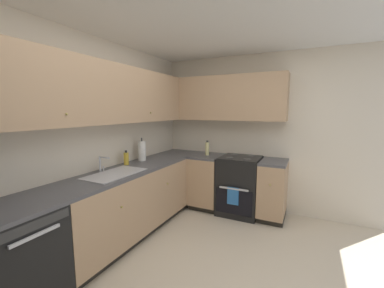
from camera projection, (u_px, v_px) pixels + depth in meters
The scene contains 15 objects.
wall_back at pixel (80, 144), 2.78m from camera, with size 4.21×0.05×2.50m, color beige.
wall_right at pixel (263, 134), 3.89m from camera, with size 0.05×3.43×2.50m, color beige.
dishwasher at pixel (15, 263), 1.92m from camera, with size 0.60×0.63×0.86m.
lower_cabinets_back at pixel (128, 204), 3.12m from camera, with size 2.08×0.62×0.86m.
countertop_back at pixel (127, 171), 3.06m from camera, with size 3.28×0.60×0.04m, color #4C4C51.
lower_cabinets_right at pixel (234, 186), 3.88m from camera, with size 0.62×1.48×0.86m.
countertop_right at pixel (234, 159), 3.81m from camera, with size 0.60×1.48×0.03m.
oven_range at pixel (240, 185), 3.85m from camera, with size 0.68×0.62×1.04m.
upper_cabinets_back at pixel (106, 94), 2.84m from camera, with size 2.96×0.34×0.70m.
upper_cabinets_right at pixel (221, 98), 3.93m from camera, with size 0.32×2.03×0.70m.
sink at pixel (115, 177), 2.83m from camera, with size 0.72×0.40×0.10m.
faucet at pixel (102, 162), 2.90m from camera, with size 0.07×0.16×0.19m.
soap_bottle at pixel (126, 158), 3.29m from camera, with size 0.07×0.07×0.20m.
paper_towel_roll at pixel (142, 151), 3.56m from camera, with size 0.11×0.11×0.35m.
oil_bottle at pixel (207, 148), 4.00m from camera, with size 0.07×0.07×0.24m.
Camera 1 is at (-1.90, -0.68, 1.63)m, focal length 22.67 mm.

